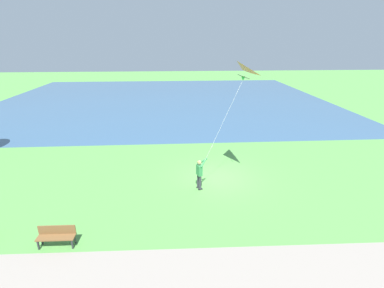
# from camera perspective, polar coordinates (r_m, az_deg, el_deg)

# --- Properties ---
(ground_plane) EXTENTS (120.00, 120.00, 0.00)m
(ground_plane) POSITION_cam_1_polar(r_m,az_deg,el_deg) (17.51, 5.25, -6.77)
(ground_plane) COLOR #569947
(lake_water) EXTENTS (36.00, 44.00, 0.01)m
(lake_water) POSITION_cam_1_polar(r_m,az_deg,el_deg) (40.30, -5.69, 8.94)
(lake_water) COLOR #385B7F
(lake_water) RESTS_ON ground
(walkway_path) EXTENTS (2.99, 32.04, 0.02)m
(walkway_path) POSITION_cam_1_polar(r_m,az_deg,el_deg) (11.35, 0.37, -24.21)
(walkway_path) COLOR gray
(walkway_path) RESTS_ON ground
(person_kite_flyer) EXTENTS (0.49, 0.63, 1.83)m
(person_kite_flyer) POSITION_cam_1_polar(r_m,az_deg,el_deg) (15.79, 1.55, -5.62)
(person_kite_flyer) COLOR #232328
(person_kite_flyer) RESTS_ON ground
(flying_kite) EXTENTS (1.96, 2.12, 4.99)m
(flying_kite) POSITION_cam_1_polar(r_m,az_deg,el_deg) (15.38, 8.94, 14.11)
(flying_kite) COLOR orange
(park_bench_near_walkway) EXTENTS (0.47, 1.51, 0.88)m
(park_bench_near_walkway) POSITION_cam_1_polar(r_m,az_deg,el_deg) (13.28, -25.57, -16.12)
(park_bench_near_walkway) COLOR brown
(park_bench_near_walkway) RESTS_ON ground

